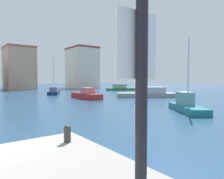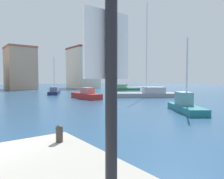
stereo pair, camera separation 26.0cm
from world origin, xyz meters
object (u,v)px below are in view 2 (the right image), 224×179
(motorboat_green_inner_mooring, at_px, (122,88))
(sailboat_navy_center_channel, at_px, (54,92))
(sailboat_teal_mid_harbor, at_px, (185,105))
(sailboat_grey_outer_mooring, at_px, (148,93))
(motorboat_red_far_right, at_px, (86,95))
(mooring_bollard, at_px, (59,133))

(motorboat_green_inner_mooring, bearing_deg, sailboat_navy_center_channel, -172.42)
(sailboat_teal_mid_harbor, distance_m, sailboat_grey_outer_mooring, 13.44)
(sailboat_grey_outer_mooring, bearing_deg, motorboat_red_far_right, 158.07)
(motorboat_green_inner_mooring, bearing_deg, sailboat_grey_outer_mooring, -117.22)
(sailboat_navy_center_channel, bearing_deg, mooring_bollard, -110.88)
(motorboat_green_inner_mooring, bearing_deg, motorboat_red_far_right, -142.93)
(sailboat_grey_outer_mooring, relative_size, motorboat_green_inner_mooring, 1.75)
(mooring_bollard, relative_size, sailboat_navy_center_channel, 0.07)
(motorboat_red_far_right, height_order, motorboat_green_inner_mooring, motorboat_red_far_right)
(sailboat_teal_mid_harbor, bearing_deg, sailboat_navy_center_channel, 93.31)
(sailboat_grey_outer_mooring, distance_m, motorboat_green_inner_mooring, 18.02)
(sailboat_navy_center_channel, bearing_deg, sailboat_grey_outer_mooring, -56.94)
(motorboat_red_far_right, distance_m, motorboat_green_inner_mooring, 20.93)
(sailboat_navy_center_channel, relative_size, motorboat_red_far_right, 1.12)
(mooring_bollard, height_order, sailboat_grey_outer_mooring, sailboat_grey_outer_mooring)
(mooring_bollard, xyz_separation_m, sailboat_teal_mid_harbor, (12.70, 4.61, -0.70))
(sailboat_navy_center_channel, bearing_deg, motorboat_green_inner_mooring, 7.58)
(sailboat_teal_mid_harbor, xyz_separation_m, motorboat_green_inner_mooring, (15.74, 27.17, -0.03))
(mooring_bollard, height_order, motorboat_red_far_right, motorboat_red_far_right)
(sailboat_grey_outer_mooring, height_order, motorboat_green_inner_mooring, sailboat_grey_outer_mooring)
(mooring_bollard, relative_size, sailboat_teal_mid_harbor, 0.08)
(mooring_bollard, xyz_separation_m, sailboat_navy_center_channel, (11.26, 29.50, -0.79))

